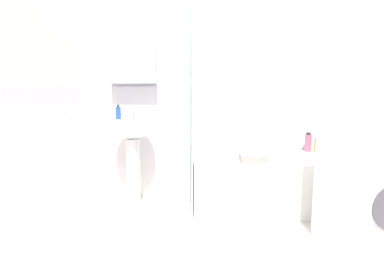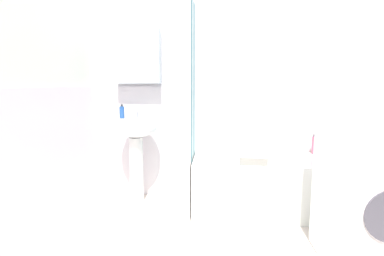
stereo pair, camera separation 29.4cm
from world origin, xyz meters
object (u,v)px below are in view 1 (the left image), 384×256
washer_dryer_stack (375,142)px  shampoo_bottle (308,143)px  soap_dispenser (118,113)px  bathtub (271,183)px  towel_folded (253,158)px  conditioner_bottle (328,140)px  sink (133,142)px  lotion_bottle (317,145)px

washer_dryer_stack → shampoo_bottle: bearing=91.5°
shampoo_bottle → soap_dispenser: bearing=-176.0°
shampoo_bottle → bathtub: bearing=-150.5°
shampoo_bottle → towel_folded: shampoo_bottle is taller
shampoo_bottle → towel_folded: (-0.67, -0.42, -0.06)m
conditioner_bottle → towel_folded: (-0.89, -0.43, -0.08)m
bathtub → shampoo_bottle: shampoo_bottle is taller
soap_dispenser → bathtub: 1.66m
soap_dispenser → conditioner_bottle: bearing=4.0°
conditioner_bottle → sink: bearing=-176.6°
soap_dispenser → shampoo_bottle: size_ratio=0.71×
sink → washer_dryer_stack: washer_dryer_stack is taller
conditioner_bottle → lotion_bottle: conditioner_bottle is taller
soap_dispenser → washer_dryer_stack: bearing=-25.9°
lotion_bottle → towel_folded: lotion_bottle is taller
conditioner_bottle → bathtub: bearing=-158.0°
soap_dispenser → lotion_bottle: 2.09m
bathtub → washer_dryer_stack: bearing=-60.5°
washer_dryer_stack → bathtub: bearing=119.5°
sink → washer_dryer_stack: size_ratio=0.53×
shampoo_bottle → towel_folded: bearing=-148.1°
shampoo_bottle → lotion_bottle: bearing=-4.5°
lotion_bottle → washer_dryer_stack: (-0.07, -1.09, 0.23)m
conditioner_bottle → lotion_bottle: size_ratio=1.52×
bathtub → conditioner_bottle: size_ratio=6.41×
shampoo_bottle → towel_folded: size_ratio=0.83×
soap_dispenser → conditioner_bottle: 2.21m
soap_dispenser → bathtub: bearing=-4.5°
sink → lotion_bottle: sink is taller
sink → bathtub: size_ratio=0.57×
bathtub → conditioner_bottle: bearing=22.0°
lotion_bottle → washer_dryer_stack: washer_dryer_stack is taller
conditioner_bottle → towel_folded: conditioner_bottle is taller
lotion_bottle → washer_dryer_stack: bearing=-93.5°
washer_dryer_stack → soap_dispenser: bearing=154.1°
soap_dispenser → conditioner_bottle: soap_dispenser is taller
shampoo_bottle → washer_dryer_stack: 1.12m
towel_folded → washer_dryer_stack: (0.70, -0.68, 0.27)m
sink → towel_folded: bearing=-15.0°
shampoo_bottle → sink: bearing=-176.7°
conditioner_bottle → washer_dryer_stack: washer_dryer_stack is taller
bathtub → conditioner_bottle: (0.67, 0.27, 0.37)m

